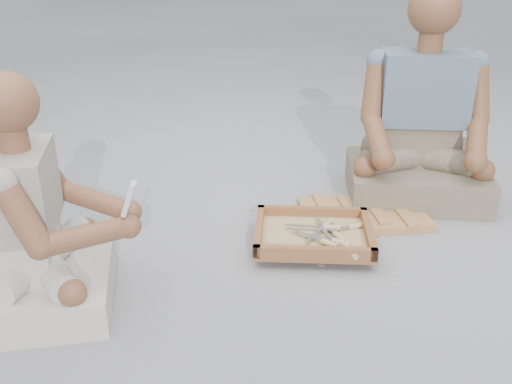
% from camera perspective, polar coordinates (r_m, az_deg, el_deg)
% --- Properties ---
extents(ground, '(60.00, 60.00, 0.00)m').
position_cam_1_polar(ground, '(2.13, 0.82, -8.36)').
color(ground, '#A0A0A6').
rests_on(ground, ground).
extents(carved_panel, '(0.61, 0.50, 0.04)m').
position_cam_1_polar(carved_panel, '(2.58, 10.71, -2.22)').
color(carved_panel, '#A96F41').
rests_on(carved_panel, ground).
extents(tool_tray, '(0.50, 0.42, 0.06)m').
position_cam_1_polar(tool_tray, '(2.30, 5.74, -4.28)').
color(tool_tray, brown).
rests_on(tool_tray, carved_panel).
extents(chisel_0, '(0.14, 0.19, 0.02)m').
position_cam_1_polar(chisel_0, '(2.17, 9.13, -5.81)').
color(chisel_0, silver).
rests_on(chisel_0, tool_tray).
extents(chisel_1, '(0.14, 0.19, 0.02)m').
position_cam_1_polar(chisel_1, '(2.27, 8.10, -4.26)').
color(chisel_1, silver).
rests_on(chisel_1, tool_tray).
extents(chisel_2, '(0.13, 0.20, 0.02)m').
position_cam_1_polar(chisel_2, '(2.23, 8.75, -5.15)').
color(chisel_2, silver).
rests_on(chisel_2, tool_tray).
extents(chisel_3, '(0.22, 0.03, 0.02)m').
position_cam_1_polar(chisel_3, '(2.32, 7.02, -3.51)').
color(chisel_3, silver).
rests_on(chisel_3, tool_tray).
extents(chisel_4, '(0.20, 0.12, 0.02)m').
position_cam_1_polar(chisel_4, '(2.36, 9.51, -3.45)').
color(chisel_4, silver).
rests_on(chisel_4, tool_tray).
extents(chisel_5, '(0.10, 0.21, 0.02)m').
position_cam_1_polar(chisel_5, '(2.34, 6.98, -3.31)').
color(chisel_5, silver).
rests_on(chisel_5, tool_tray).
extents(chisel_6, '(0.20, 0.13, 0.02)m').
position_cam_1_polar(chisel_6, '(2.22, 6.89, -4.96)').
color(chisel_6, silver).
rests_on(chisel_6, tool_tray).
extents(chisel_7, '(0.22, 0.08, 0.02)m').
position_cam_1_polar(chisel_7, '(2.23, 7.98, -4.87)').
color(chisel_7, silver).
rests_on(chisel_7, tool_tray).
extents(wood_chip_0, '(0.02, 0.02, 0.00)m').
position_cam_1_polar(wood_chip_0, '(2.61, 11.24, -2.35)').
color(wood_chip_0, tan).
rests_on(wood_chip_0, ground).
extents(wood_chip_1, '(0.02, 0.02, 0.00)m').
position_cam_1_polar(wood_chip_1, '(2.44, 12.43, -4.47)').
color(wood_chip_1, tan).
rests_on(wood_chip_1, ground).
extents(wood_chip_2, '(0.02, 0.02, 0.00)m').
position_cam_1_polar(wood_chip_2, '(2.50, 9.25, -3.35)').
color(wood_chip_2, tan).
rests_on(wood_chip_2, ground).
extents(wood_chip_3, '(0.02, 0.02, 0.00)m').
position_cam_1_polar(wood_chip_3, '(2.43, 2.76, -3.99)').
color(wood_chip_3, tan).
rests_on(wood_chip_3, ground).
extents(wood_chip_4, '(0.02, 0.02, 0.00)m').
position_cam_1_polar(wood_chip_4, '(2.27, 4.05, -6.18)').
color(wood_chip_4, tan).
rests_on(wood_chip_4, ground).
extents(wood_chip_5, '(0.02, 0.02, 0.00)m').
position_cam_1_polar(wood_chip_5, '(2.63, 13.77, -2.35)').
color(wood_chip_5, tan).
rests_on(wood_chip_5, ground).
extents(wood_chip_6, '(0.02, 0.02, 0.00)m').
position_cam_1_polar(wood_chip_6, '(2.21, 6.57, -7.22)').
color(wood_chip_6, tan).
rests_on(wood_chip_6, ground).
extents(wood_chip_7, '(0.02, 0.02, 0.00)m').
position_cam_1_polar(wood_chip_7, '(2.62, -0.55, -1.68)').
color(wood_chip_7, tan).
rests_on(wood_chip_7, ground).
extents(wood_chip_8, '(0.02, 0.02, 0.00)m').
position_cam_1_polar(wood_chip_8, '(2.67, 6.44, -1.39)').
color(wood_chip_8, tan).
rests_on(wood_chip_8, ground).
extents(wood_chip_9, '(0.02, 0.02, 0.00)m').
position_cam_1_polar(wood_chip_9, '(2.68, 10.34, -1.57)').
color(wood_chip_9, tan).
rests_on(wood_chip_9, ground).
extents(wood_chip_10, '(0.02, 0.02, 0.00)m').
position_cam_1_polar(wood_chip_10, '(2.28, 5.04, -6.03)').
color(wood_chip_10, tan).
rests_on(wood_chip_10, ground).
extents(wood_chip_11, '(0.02, 0.02, 0.00)m').
position_cam_1_polar(wood_chip_11, '(2.32, 11.08, -5.85)').
color(wood_chip_11, tan).
rests_on(wood_chip_11, ground).
extents(wood_chip_12, '(0.02, 0.02, 0.00)m').
position_cam_1_polar(wood_chip_12, '(2.16, 13.40, -8.49)').
color(wood_chip_12, tan).
rests_on(wood_chip_12, ground).
extents(wood_chip_13, '(0.02, 0.02, 0.00)m').
position_cam_1_polar(wood_chip_13, '(2.42, -2.32, -4.02)').
color(wood_chip_13, tan).
rests_on(wood_chip_13, ground).
extents(craftsman, '(0.60, 0.62, 0.79)m').
position_cam_1_polar(craftsman, '(1.99, -20.72, -3.66)').
color(craftsman, silver).
rests_on(craftsman, ground).
extents(companion, '(0.67, 0.56, 0.98)m').
position_cam_1_polar(companion, '(2.75, 16.16, 5.87)').
color(companion, gray).
rests_on(companion, ground).
extents(mobile_phone, '(0.06, 0.06, 0.11)m').
position_cam_1_polar(mobile_phone, '(1.85, -12.59, -0.64)').
color(mobile_phone, silver).
rests_on(mobile_phone, craftsman).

